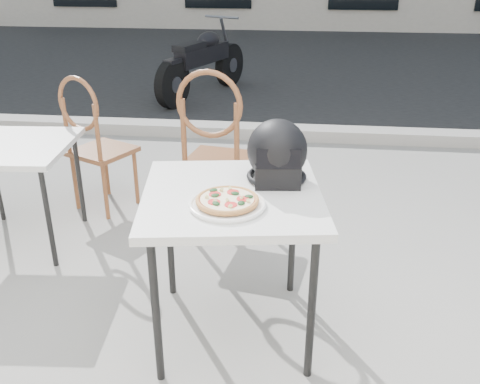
# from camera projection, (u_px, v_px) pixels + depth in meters

# --- Properties ---
(ground) EXTENTS (80.00, 80.00, 0.00)m
(ground) POSITION_uv_depth(u_px,v_px,m) (227.00, 313.00, 2.90)
(ground) COLOR gray
(ground) RESTS_ON ground
(street_asphalt) EXTENTS (30.00, 8.00, 0.00)m
(street_asphalt) POSITION_uv_depth(u_px,v_px,m) (282.00, 63.00, 9.23)
(street_asphalt) COLOR black
(street_asphalt) RESTS_ON ground
(curb) EXTENTS (30.00, 0.25, 0.12)m
(curb) POSITION_uv_depth(u_px,v_px,m) (266.00, 132.00, 5.59)
(curb) COLOR gray
(curb) RESTS_ON ground
(cafe_table_main) EXTENTS (0.93, 0.93, 0.78)m
(cafe_table_main) POSITION_uv_depth(u_px,v_px,m) (232.00, 206.00, 2.49)
(cafe_table_main) COLOR silver
(cafe_table_main) RESTS_ON ground
(plate) EXTENTS (0.39, 0.39, 0.02)m
(plate) POSITION_uv_depth(u_px,v_px,m) (227.00, 204.00, 2.32)
(plate) COLOR white
(plate) RESTS_ON cafe_table_main
(pizza) EXTENTS (0.32, 0.32, 0.03)m
(pizza) POSITION_uv_depth(u_px,v_px,m) (227.00, 200.00, 2.32)
(pizza) COLOR #C08446
(pizza) RESTS_ON plate
(helmet) EXTENTS (0.32, 0.33, 0.30)m
(helmet) POSITION_uv_depth(u_px,v_px,m) (277.00, 154.00, 2.54)
(helmet) COLOR black
(helmet) RESTS_ON cafe_table_main
(cafe_chair_main) EXTENTS (0.51, 0.51, 1.15)m
(cafe_chair_main) POSITION_uv_depth(u_px,v_px,m) (216.00, 145.00, 3.48)
(cafe_chair_main) COLOR brown
(cafe_chair_main) RESTS_ON ground
(cafe_table_side) EXTENTS (0.78, 0.78, 0.69)m
(cafe_table_side) POSITION_uv_depth(u_px,v_px,m) (12.00, 153.00, 3.37)
(cafe_table_side) COLOR silver
(cafe_table_side) RESTS_ON ground
(cafe_chair_side) EXTENTS (0.53, 0.53, 1.03)m
(cafe_chair_side) POSITION_uv_depth(u_px,v_px,m) (93.00, 137.00, 3.83)
(cafe_chair_side) COLOR brown
(cafe_chair_side) RESTS_ON ground
(motorcycle) EXTENTS (0.87, 1.86, 0.98)m
(motorcycle) POSITION_uv_depth(u_px,v_px,m) (203.00, 63.00, 7.01)
(motorcycle) COLOR black
(motorcycle) RESTS_ON street_asphalt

